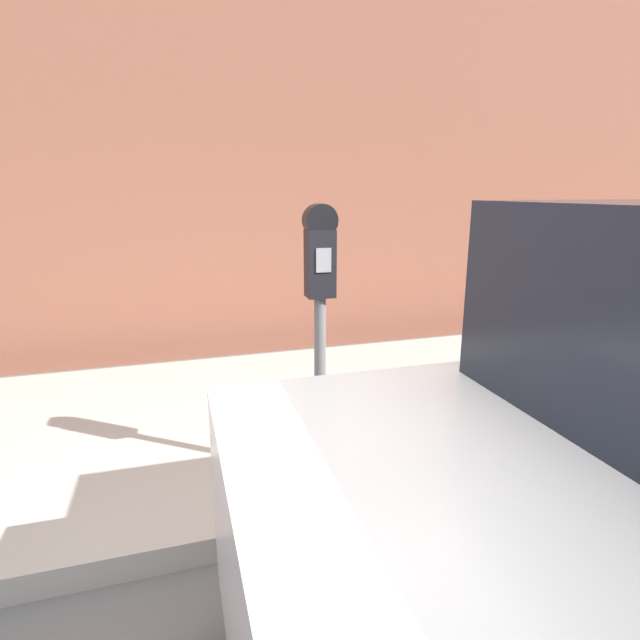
{
  "coord_description": "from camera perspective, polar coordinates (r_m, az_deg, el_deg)",
  "views": [
    {
      "loc": [
        -0.48,
        -1.38,
        1.82
      ],
      "look_at": [
        0.32,
        1.22,
        1.11
      ],
      "focal_mm": 28.0,
      "sensor_mm": 36.0,
      "label": 1
    }
  ],
  "objects": [
    {
      "name": "parking_meter",
      "position": [
        2.78,
        0.0,
        2.55
      ],
      "size": [
        0.18,
        0.13,
        1.61
      ],
      "color": "slate",
      "rests_on": "sidewalk"
    },
    {
      "name": "sidewalk",
      "position": [
        4.01,
        -8.59,
        -11.41
      ],
      "size": [
        24.0,
        2.8,
        0.15
      ],
      "color": "#BCB7AD",
      "rests_on": "ground_plane"
    },
    {
      "name": "building_facade",
      "position": [
        5.71,
        -13.02,
        23.18
      ],
      "size": [
        24.0,
        0.3,
        5.42
      ],
      "color": "#935642",
      "rests_on": "ground_plane"
    }
  ]
}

